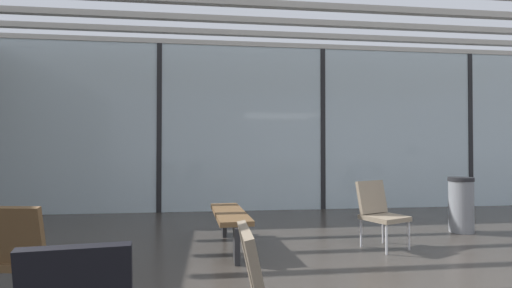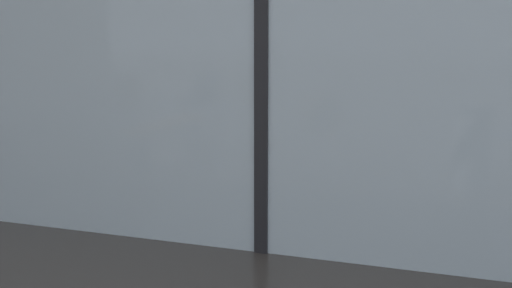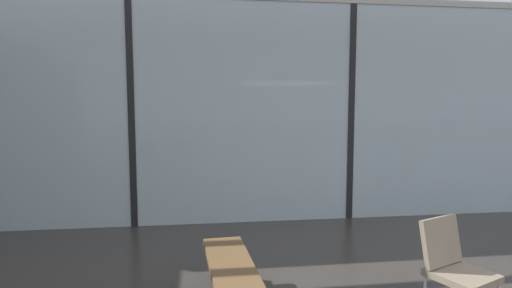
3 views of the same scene
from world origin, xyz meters
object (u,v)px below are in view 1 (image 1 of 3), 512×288
lounge_chair_3 (23,251)px  trash_bin (461,204)px  waiting_bench (230,219)px  parked_airplane (293,134)px  lounge_chair_2 (379,210)px

lounge_chair_3 → trash_bin: bearing=-148.6°
waiting_bench → trash_bin: size_ratio=1.97×
trash_bin → parked_airplane: bearing=98.8°
parked_airplane → lounge_chair_2: bearing=-94.2°
waiting_bench → trash_bin: (3.66, 0.42, 0.07)m
lounge_chair_2 → trash_bin: (1.68, 0.68, -0.06)m
lounge_chair_2 → trash_bin: size_ratio=1.01×
waiting_bench → trash_bin: 3.68m
parked_airplane → lounge_chair_3: parked_airplane is taller
lounge_chair_2 → parked_airplane: bearing=62.7°
lounge_chair_3 → parked_airplane: bearing=-105.8°
trash_bin → lounge_chair_3: bearing=-157.3°
lounge_chair_2 → waiting_bench: size_ratio=0.51×
lounge_chair_3 → waiting_bench: size_ratio=0.51×
parked_airplane → trash_bin: 7.36m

